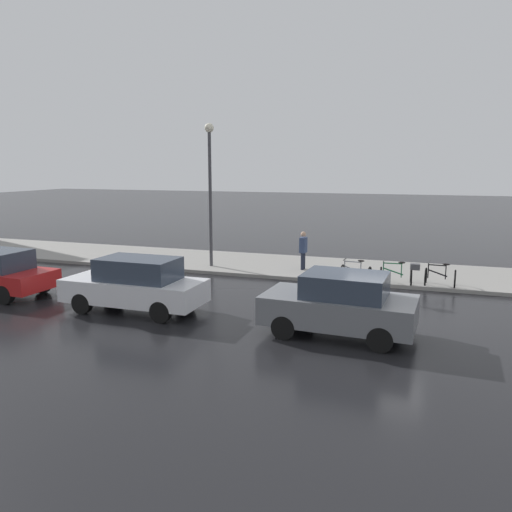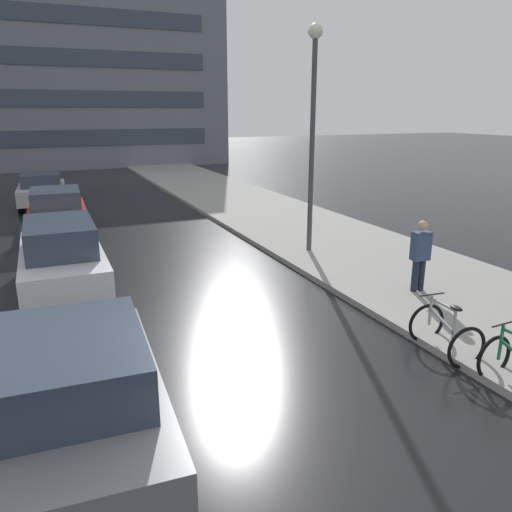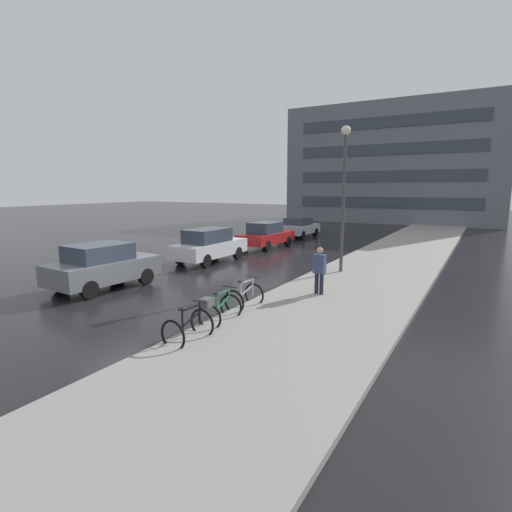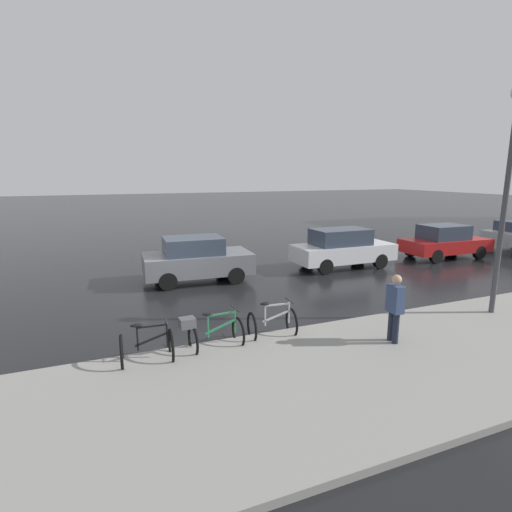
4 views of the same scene
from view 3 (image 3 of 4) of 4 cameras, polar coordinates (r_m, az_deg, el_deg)
name	(u,v)px [view 3 (image 3 of 4)]	position (r m, az deg, el deg)	size (l,w,h in m)	color
ground_plane	(126,303)	(13.84, -18.12, -6.40)	(140.00, 140.00, 0.00)	black
sidewalk_kerb	(383,267)	(19.54, 17.70, -1.51)	(4.80, 60.00, 0.14)	gray
bicycle_nearest	(188,328)	(9.87, -9.68, -10.08)	(0.82, 1.11, 0.97)	black
bicycle_second	(218,308)	(10.98, -5.51, -7.47)	(0.79, 1.44, 0.98)	black
bicycle_third	(244,297)	(12.37, -1.66, -5.87)	(0.83, 1.15, 0.97)	black
car_grey	(102,266)	(15.95, -21.09, -1.32)	(2.17, 4.08, 1.69)	slate
car_white	(209,245)	(20.34, -6.71, 1.55)	(1.80, 4.40, 1.69)	silver
car_red	(266,235)	(25.04, 1.44, 3.04)	(1.96, 4.30, 1.60)	#AD1919
car_silver	(299,227)	(30.37, 6.13, 4.11)	(2.01, 3.79, 1.48)	#B2B5BA
pedestrian	(319,270)	(13.71, 9.04, -1.92)	(0.42, 0.27, 1.76)	#1E2333
streetlamp	(344,181)	(17.38, 12.46, 10.42)	(0.39, 0.39, 6.24)	#424247
building_facade_main	(394,165)	(46.98, 19.17, 12.21)	(21.79, 8.52, 12.28)	slate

